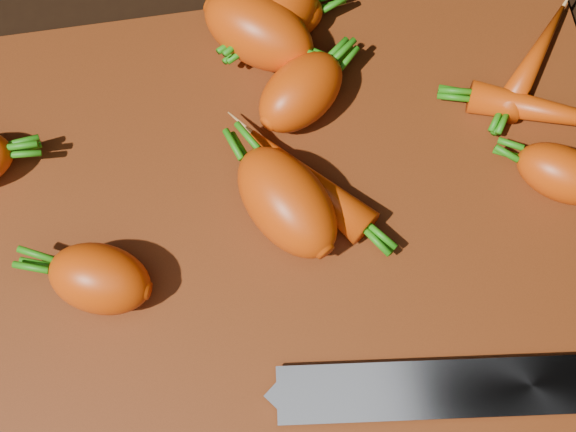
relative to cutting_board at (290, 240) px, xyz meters
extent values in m
cube|color=black|center=(0.00, 0.00, -0.01)|extent=(2.00, 2.00, 0.01)
cube|color=maroon|center=(0.00, 0.00, 0.00)|extent=(0.50, 0.40, 0.01)
ellipsoid|color=#E44505|center=(-0.13, -0.02, 0.03)|extent=(0.08, 0.07, 0.05)
ellipsoid|color=#E44505|center=(0.00, 0.16, 0.03)|extent=(0.10, 0.10, 0.05)
ellipsoid|color=#E44505|center=(0.00, 0.02, 0.03)|extent=(0.09, 0.11, 0.05)
ellipsoid|color=#E44505|center=(0.02, 0.17, 0.03)|extent=(0.09, 0.08, 0.05)
ellipsoid|color=#E44505|center=(0.03, 0.17, 0.02)|extent=(0.06, 0.05, 0.03)
ellipsoid|color=#E44505|center=(0.20, 0.01, 0.03)|extent=(0.08, 0.07, 0.04)
ellipsoid|color=#E44505|center=(0.20, 0.11, 0.02)|extent=(0.09, 0.10, 0.02)
ellipsoid|color=#E44505|center=(0.21, 0.06, 0.02)|extent=(0.14, 0.08, 0.02)
ellipsoid|color=#E44505|center=(0.02, 0.04, 0.02)|extent=(0.09, 0.10, 0.03)
ellipsoid|color=#E44505|center=(0.02, 0.10, 0.03)|extent=(0.09, 0.08, 0.05)
cube|color=gray|center=(-0.03, -0.11, 0.01)|extent=(0.21, 0.06, 0.00)
cube|color=gray|center=(0.08, -0.12, 0.01)|extent=(0.02, 0.03, 0.02)
cube|color=black|center=(0.15, -0.13, 0.01)|extent=(0.12, 0.04, 0.02)
cylinder|color=#B2B2B7|center=(0.13, -0.13, 0.02)|extent=(0.01, 0.01, 0.00)
camera|label=1|loc=(-0.03, -0.18, 0.55)|focal=50.00mm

